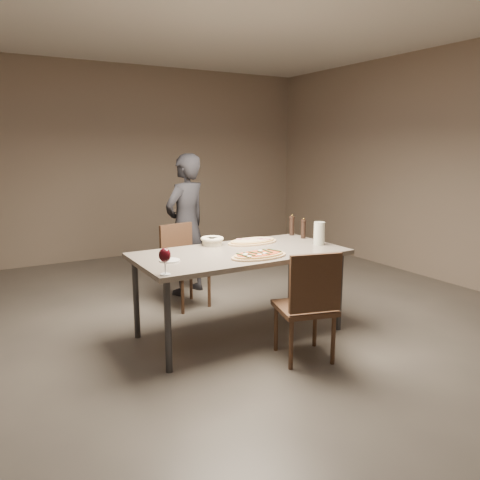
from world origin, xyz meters
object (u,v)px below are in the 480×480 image
chair_far (182,260)px  chair_near (309,301)px  dining_table (240,258)px  diner (186,225)px  ham_pizza (253,241)px  bread_basket (212,240)px  zucchini_pizza (259,255)px  carafe (319,233)px  pepper_mill_left (292,225)px

chair_far → chair_near: bearing=89.5°
dining_table → chair_far: size_ratio=2.12×
chair_near → chair_far: chair_near is taller
diner → ham_pizza: bearing=77.2°
bread_basket → chair_near: (0.26, -1.10, -0.30)m
diner → zucchini_pizza: bearing=64.9°
dining_table → zucchini_pizza: zucchini_pizza is taller
zucchini_pizza → chair_far: bearing=120.3°
dining_table → carafe: carafe is taller
zucchini_pizza → chair_near: (0.15, -0.48, -0.27)m
dining_table → diner: (0.08, 1.33, 0.09)m
pepper_mill_left → chair_far: pepper_mill_left is taller
zucchini_pizza → ham_pizza: (0.25, 0.51, -0.00)m
dining_table → carafe: (0.77, -0.12, 0.16)m
chair_near → ham_pizza: bearing=99.1°
zucchini_pizza → chair_near: 0.57m
dining_table → pepper_mill_left: size_ratio=8.43×
dining_table → diner: size_ratio=1.15×
diner → chair_far: bearing=36.2°
zucchini_pizza → carafe: bearing=33.8°
pepper_mill_left → chair_far: (-0.96, 0.60, -0.38)m
zucchini_pizza → bread_basket: size_ratio=2.37×
dining_table → diner: diner is taller
carafe → diner: (-0.69, 1.45, -0.07)m
chair_far → ham_pizza: bearing=108.6°
zucchini_pizza → chair_far: size_ratio=0.59×
ham_pizza → carafe: bearing=-36.2°
carafe → zucchini_pizza: bearing=-169.4°
bread_basket → chair_far: size_ratio=0.25×
zucchini_pizza → pepper_mill_left: bearing=61.7°
zucchini_pizza → bread_basket: (-0.12, 0.61, 0.03)m
zucchini_pizza → ham_pizza: 0.57m
zucchini_pizza → diner: size_ratio=0.32×
ham_pizza → bread_basket: 0.39m
pepper_mill_left → diner: bearing=128.2°
chair_near → diner: 2.10m
pepper_mill_left → ham_pizza: bearing=-166.4°
ham_pizza → pepper_mill_left: size_ratio=2.36×
carafe → pepper_mill_left: bearing=83.3°
pepper_mill_left → zucchini_pizza: bearing=-141.5°
ham_pizza → chair_near: size_ratio=0.57×
zucchini_pizza → chair_far: chair_far is taller
bread_basket → diner: bearing=80.1°
dining_table → bread_basket: size_ratio=8.58×
ham_pizza → carafe: 0.62m
ham_pizza → pepper_mill_left: pepper_mill_left is taller
ham_pizza → zucchini_pizza: bearing=-115.9°
chair_far → diner: 0.51m
bread_basket → pepper_mill_left: (0.92, 0.03, 0.06)m
ham_pizza → chair_far: (-0.41, 0.73, -0.29)m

